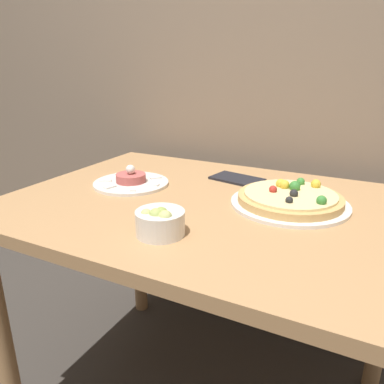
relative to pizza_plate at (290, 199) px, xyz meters
name	(u,v)px	position (x,y,z in m)	size (l,w,h in m)	color
back_wall	(272,25)	(-0.22, 0.47, 0.50)	(8.00, 0.05, 2.60)	#84705B
dining_table	(207,235)	(-0.22, -0.08, -0.13)	(1.17, 0.85, 0.78)	#AD7F51
pizza_plate	(290,199)	(0.00, 0.00, 0.00)	(0.33, 0.33, 0.06)	silver
tartare_plate	(131,181)	(-0.52, -0.05, -0.01)	(0.25, 0.25, 0.07)	silver
small_bowl	(160,222)	(-0.23, -0.33, 0.01)	(0.12, 0.12, 0.07)	silver
napkin	(236,179)	(-0.22, 0.16, -0.01)	(0.19, 0.14, 0.01)	black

